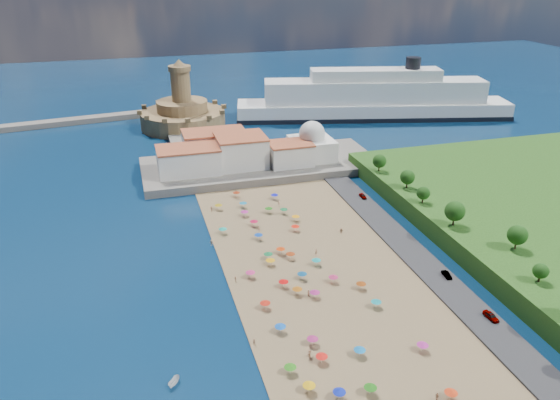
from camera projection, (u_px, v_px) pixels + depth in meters
name	position (u px, v px, depth m)	size (l,w,h in m)	color
ground	(291.00, 266.00, 144.97)	(700.00, 700.00, 0.00)	#071938
terrace	(261.00, 165.00, 210.98)	(90.00, 36.00, 3.00)	#59544C
jetty	(192.00, 144.00, 236.30)	(18.00, 70.00, 2.40)	#59544C
waterfront_buildings	(227.00, 152.00, 205.67)	(57.00, 29.00, 11.00)	silver
domed_building	(312.00, 144.00, 211.22)	(16.00, 16.00, 15.00)	silver
fortress	(183.00, 114.00, 260.42)	(40.00, 40.00, 32.40)	olive
cruise_ship	(374.00, 100.00, 275.39)	(139.45, 51.46, 30.23)	black
beach_parasols	(299.00, 275.00, 136.71)	(32.60, 114.88, 2.20)	gray
beachgoers	(282.00, 269.00, 141.31)	(39.66, 93.97, 1.86)	tan
parked_cars	(429.00, 258.00, 146.22)	(2.04, 74.53, 1.44)	gray
hillside_trees	(473.00, 224.00, 145.85)	(15.71, 107.13, 7.25)	#382314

